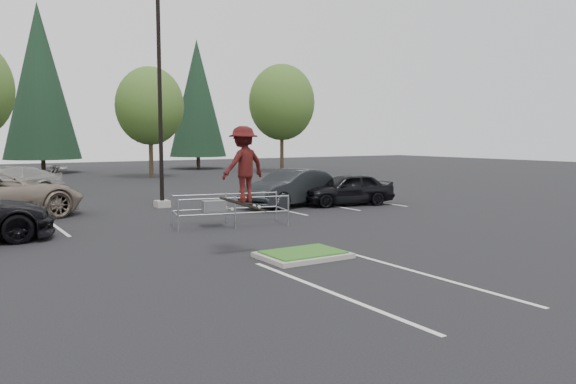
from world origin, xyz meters
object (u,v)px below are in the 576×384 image
decid_c (150,108)px  car_far_silver (5,183)px  conif_b (40,81)px  light_pole (160,104)px  cart_corral (218,207)px  car_r_charc (291,188)px  skateboarder (243,165)px  conif_c (197,98)px  decid_d (282,105)px  car_r_black (347,189)px

decid_c → car_far_silver: decid_c is taller
conif_b → light_pole: bearing=-89.0°
cart_corral → car_r_charc: bearing=46.6°
decid_c → skateboarder: (-7.19, -28.83, -2.87)m
decid_c → skateboarder: 29.85m
conif_c → skateboarder: conif_c is taller
skateboarder → car_r_charc: skateboarder is taller
car_far_silver → skateboarder: bearing=1.4°
decid_d → decid_c: bearing=-177.6°
skateboarder → car_r_charc: size_ratio=0.45×
decid_d → skateboarder: 35.23m
car_r_black → light_pole: bearing=-104.4°
car_r_charc → decid_d: bearing=132.7°
cart_corral → car_far_silver: 14.70m
light_pole → decid_c: light_pole is taller
cart_corral → car_r_charc: 6.35m
car_far_silver → conif_c: bearing=126.3°
skateboarder → conif_c: bearing=-124.2°
decid_c → skateboarder: size_ratio=3.71×
decid_c → conif_c: 12.65m
light_pole → decid_c: 18.67m
decid_d → car_far_silver: 25.93m
conif_b → car_r_charc: conif_b is taller
car_r_charc → car_r_black: bearing=50.8°
cart_corral → car_r_black: size_ratio=0.95×
conif_c → car_r_black: (-6.00, -31.19, -6.11)m
skateboarder → car_r_black: 11.86m
conif_c → cart_corral: 36.93m
decid_d → conif_b: 20.76m
decid_d → car_r_black: bearing=-114.4°
skateboarder → car_r_charc: (6.77, 8.31, -1.56)m
decid_d → car_r_charc: bearing=-120.6°
conif_c → car_r_charc: bearing=-105.6°
decid_d → car_r_charc: size_ratio=1.87×
decid_d → car_r_charc: 24.94m
conif_b → skateboarder: bearing=-91.7°
decid_c → skateboarder: bearing=-104.0°
decid_c → car_r_black: decid_c is taller
decid_c → conif_b: size_ratio=0.58×
light_pole → car_r_black: bearing=-26.2°
light_pole → decid_d: size_ratio=1.07×
conif_c → car_far_silver: bearing=-133.5°
light_pole → skateboarder: bearing=-98.8°
skateboarder → car_far_silver: (-3.80, 18.48, -1.57)m
decid_d → cart_corral: bearing=-125.8°
decid_c → conif_b: conif_b is taller
decid_c → car_r_charc: size_ratio=1.66×
cart_corral → car_r_black: bearing=30.9°
decid_c → conif_c: bearing=50.4°
conif_c → car_far_silver: 28.25m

